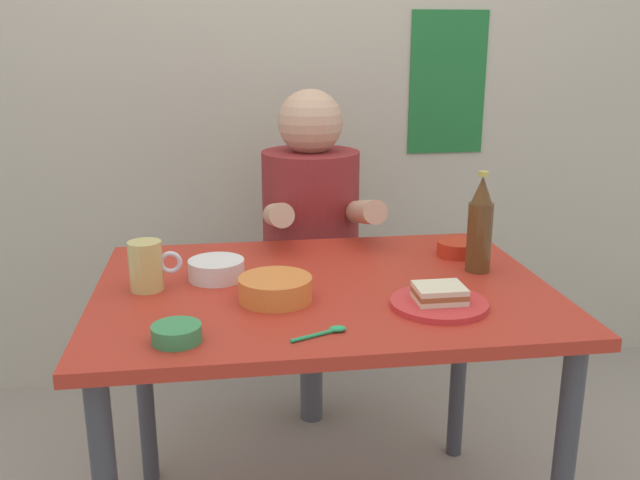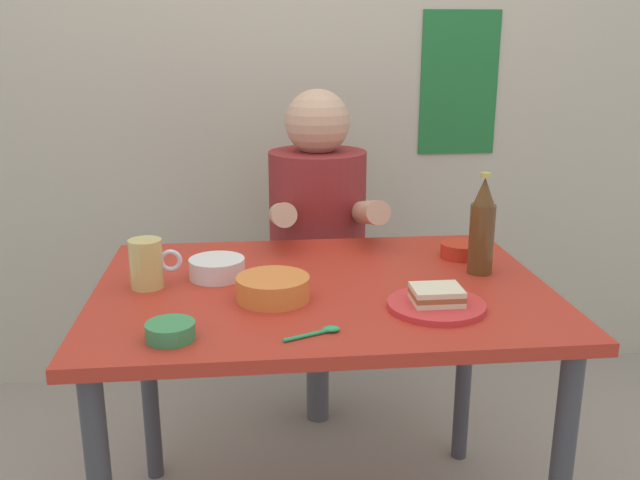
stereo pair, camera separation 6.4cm
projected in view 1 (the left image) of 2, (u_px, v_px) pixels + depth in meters
wall_back at (281, 45)px, 2.53m from camera, size 4.40×0.09×2.60m
dining_table at (323, 320)px, 1.71m from camera, size 1.10×0.80×0.74m
stool at (311, 328)px, 2.40m from camera, size 0.34×0.34×0.45m
person_seated at (311, 213)px, 2.28m from camera, size 0.33×0.56×0.72m
plate_orange at (439, 304)px, 1.55m from camera, size 0.22×0.22×0.01m
sandwich at (439, 293)px, 1.54m from camera, size 0.11×0.09×0.04m
beer_mug at (147, 266)px, 1.64m from camera, size 0.13×0.08×0.12m
beer_bottle at (480, 227)px, 1.76m from camera, size 0.06×0.06×0.26m
rice_bowl_white at (216, 268)px, 1.72m from camera, size 0.14×0.14×0.05m
dip_bowl_green at (177, 333)px, 1.36m from camera, size 0.10×0.10×0.03m
sauce_bowl_chili at (457, 248)px, 1.91m from camera, size 0.11×0.11×0.04m
soup_bowl_orange at (275, 288)px, 1.58m from camera, size 0.17×0.17×0.05m
spoon at (328, 331)px, 1.41m from camera, size 0.12×0.06×0.01m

